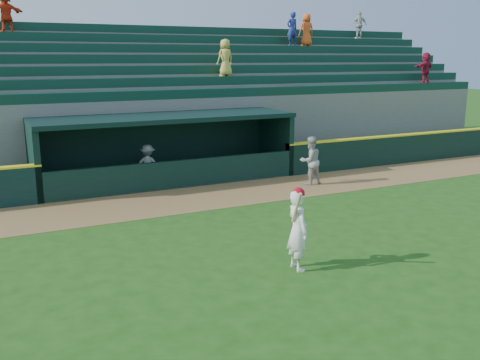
{
  "coord_description": "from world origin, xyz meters",
  "views": [
    {
      "loc": [
        -6.19,
        -10.88,
        4.5
      ],
      "look_at": [
        0.0,
        1.6,
        1.3
      ],
      "focal_mm": 40.0,
      "sensor_mm": 36.0,
      "label": 1
    }
  ],
  "objects": [
    {
      "name": "dugout",
      "position": [
        0.0,
        8.0,
        1.36
      ],
      "size": [
        9.4,
        2.8,
        2.46
      ],
      "color": "#62635E",
      "rests_on": "ground"
    },
    {
      "name": "wall_stripe_right",
      "position": [
        12.25,
        6.55,
        1.23
      ],
      "size": [
        15.5,
        0.32,
        0.06
      ],
      "primitive_type": "cube",
      "color": "yellow",
      "rests_on": "field_wall_right"
    },
    {
      "name": "stands",
      "position": [
        0.0,
        12.57,
        2.4
      ],
      "size": [
        34.5,
        6.29,
        7.55
      ],
      "color": "slate",
      "rests_on": "ground"
    },
    {
      "name": "batter_at_plate",
      "position": [
        -0.23,
        -1.65,
        0.92
      ],
      "size": [
        0.51,
        0.81,
        1.85
      ],
      "color": "white",
      "rests_on": "ground"
    },
    {
      "name": "dugout_player_front",
      "position": [
        4.48,
        4.93,
        0.87
      ],
      "size": [
        0.89,
        0.71,
        1.75
      ],
      "primitive_type": "imported",
      "rotation": [
        0.0,
        0.0,
        3.2
      ],
      "color": "#ADACA7",
      "rests_on": "ground"
    },
    {
      "name": "ground",
      "position": [
        0.0,
        0.0,
        0.0
      ],
      "size": [
        120.0,
        120.0,
        0.0
      ],
      "primitive_type": "plane",
      "color": "#214D13",
      "rests_on": "ground"
    },
    {
      "name": "warning_track",
      "position": [
        0.0,
        4.9,
        0.01
      ],
      "size": [
        40.0,
        3.0,
        0.01
      ],
      "primitive_type": "cube",
      "color": "olive",
      "rests_on": "ground"
    },
    {
      "name": "dugout_player_inside",
      "position": [
        -0.78,
        7.5,
        0.73
      ],
      "size": [
        1.09,
        0.89,
        1.46
      ],
      "primitive_type": "imported",
      "rotation": [
        0.0,
        0.0,
        2.71
      ],
      "color": "#A3A39E",
      "rests_on": "ground"
    },
    {
      "name": "field_wall_right",
      "position": [
        12.25,
        6.55,
        0.6
      ],
      "size": [
        15.5,
        0.3,
        1.2
      ],
      "primitive_type": "cube",
      "color": "black",
      "rests_on": "ground"
    }
  ]
}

